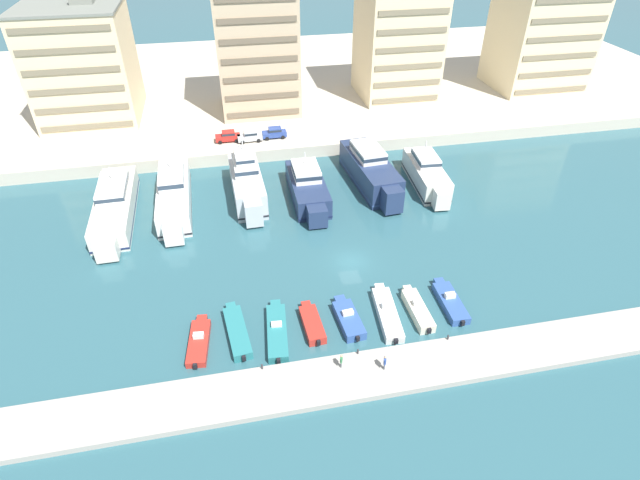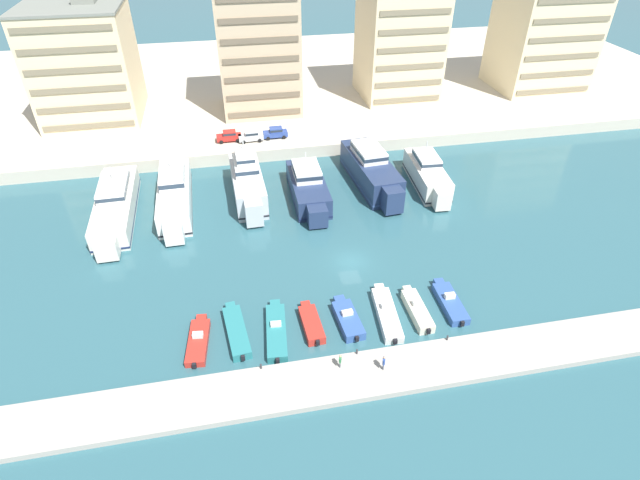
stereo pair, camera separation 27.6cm
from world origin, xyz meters
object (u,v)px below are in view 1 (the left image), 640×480
(motorboat_blue_center, at_px, (348,319))
(yacht_silver_mid_left, at_px, (247,182))
(yacht_ivory_center_right, at_px, (427,174))
(motorboat_red_center_left, at_px, (312,324))
(car_silver_left, at_px, (250,136))
(yacht_white_left, at_px, (174,194))
(car_blue_mid_left, at_px, (274,132))
(motorboat_white_center_right, at_px, (387,313))
(yacht_navy_center, at_px, (371,170))
(motorboat_teal_mid_left, at_px, (277,331))
(motorboat_red_far_left, at_px, (199,341))
(pedestrian_mid_deck, at_px, (341,360))
(yacht_ivory_far_left, at_px, (115,205))
(motorboat_cream_mid_right, at_px, (417,309))
(pedestrian_near_edge, at_px, (385,361))
(motorboat_teal_left, at_px, (237,331))
(motorboat_blue_right, at_px, (450,302))
(car_red_far_left, at_px, (228,136))
(yacht_navy_center_left, at_px, (308,187))

(motorboat_blue_center, bearing_deg, yacht_silver_mid_left, 106.59)
(yacht_ivory_center_right, relative_size, motorboat_red_center_left, 2.52)
(yacht_ivory_center_right, distance_m, car_silver_left, 30.03)
(yacht_white_left, relative_size, car_blue_mid_left, 4.70)
(motorboat_white_center_right, bearing_deg, yacht_navy_center, 77.60)
(yacht_ivory_center_right, distance_m, motorboat_teal_mid_left, 37.03)
(yacht_white_left, relative_size, motorboat_red_far_left, 2.78)
(yacht_navy_center, relative_size, car_blue_mid_left, 4.51)
(pedestrian_mid_deck, bearing_deg, yacht_ivory_far_left, 126.86)
(yacht_white_left, height_order, motorboat_teal_mid_left, yacht_white_left)
(yacht_navy_center, bearing_deg, yacht_ivory_center_right, -13.71)
(yacht_navy_center, height_order, motorboat_cream_mid_right, yacht_navy_center)
(pedestrian_near_edge, bearing_deg, motorboat_white_center_right, 70.19)
(yacht_ivory_far_left, relative_size, car_blue_mid_left, 5.13)
(motorboat_red_far_left, relative_size, motorboat_teal_left, 0.86)
(motorboat_cream_mid_right, relative_size, motorboat_blue_right, 0.96)
(motorboat_blue_center, distance_m, car_red_far_left, 44.26)
(yacht_silver_mid_left, xyz_separation_m, yacht_ivory_center_right, (26.85, -1.65, -0.64))
(motorboat_red_far_left, distance_m, car_blue_mid_left, 44.95)
(pedestrian_near_edge, bearing_deg, yacht_navy_center, 76.04)
(motorboat_blue_center, xyz_separation_m, pedestrian_mid_deck, (-2.24, -6.14, 1.07))
(yacht_navy_center_left, xyz_separation_m, car_silver_left, (-6.78, 16.77, 1.16))
(yacht_ivory_far_left, distance_m, motorboat_cream_mid_right, 43.13)
(yacht_navy_center_left, relative_size, motorboat_teal_mid_left, 1.87)
(motorboat_white_center_right, distance_m, car_silver_left, 43.74)
(motorboat_blue_center, bearing_deg, car_silver_left, 98.68)
(yacht_ivory_far_left, height_order, motorboat_red_far_left, yacht_ivory_far_left)
(car_silver_left, distance_m, pedestrian_near_edge, 50.19)
(yacht_navy_center, bearing_deg, motorboat_red_center_left, -117.18)
(yacht_navy_center_left, distance_m, car_blue_mid_left, 17.57)
(motorboat_red_far_left, xyz_separation_m, motorboat_teal_left, (3.85, 0.52, 0.09))
(motorboat_cream_mid_right, distance_m, car_silver_left, 44.82)
(yacht_navy_center_left, height_order, motorboat_blue_center, yacht_navy_center_left)
(yacht_navy_center, relative_size, pedestrian_mid_deck, 11.69)
(car_red_far_left, bearing_deg, car_silver_left, -10.87)
(car_silver_left, bearing_deg, yacht_ivory_far_left, -141.16)
(motorboat_blue_center, distance_m, motorboat_white_center_right, 4.28)
(yacht_silver_mid_left, distance_m, yacht_navy_center_left, 8.78)
(motorboat_teal_left, relative_size, pedestrian_mid_deck, 5.09)
(yacht_white_left, bearing_deg, pedestrian_mid_deck, -63.80)
(motorboat_blue_right, bearing_deg, car_blue_mid_left, 108.07)
(yacht_ivory_far_left, xyz_separation_m, car_silver_left, (20.02, 16.12, 1.27))
(yacht_ivory_far_left, bearing_deg, motorboat_red_center_left, -49.12)
(yacht_navy_center_left, xyz_separation_m, motorboat_white_center_right, (3.96, -25.55, -1.35))
(yacht_navy_center, relative_size, motorboat_blue_right, 2.56)
(motorboat_cream_mid_right, xyz_separation_m, pedestrian_mid_deck, (-9.87, -5.99, 1.04))
(motorboat_blue_right, bearing_deg, yacht_ivory_far_left, 145.85)
(yacht_silver_mid_left, distance_m, motorboat_blue_center, 28.82)
(yacht_navy_center_left, height_order, car_blue_mid_left, yacht_navy_center_left)
(motorboat_blue_center, distance_m, motorboat_cream_mid_right, 7.63)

